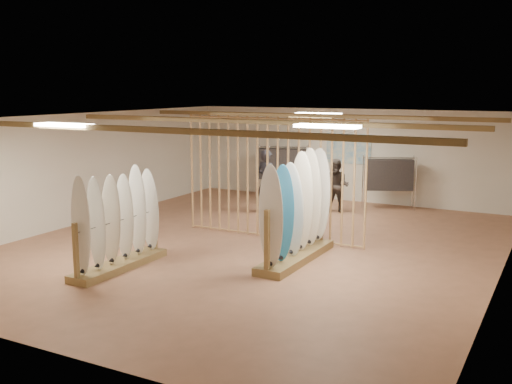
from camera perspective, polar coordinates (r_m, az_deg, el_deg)
The scene contains 16 objects.
floor at distance 13.22m, azimuth 0.00°, elevation -5.13°, with size 12.00×12.00×0.00m, color #A97051.
ceiling at distance 12.78m, azimuth 0.00°, elevation 7.08°, with size 12.00×12.00×0.00m, color gray.
wall_back at distance 18.40m, azimuth 8.81°, elevation 3.49°, with size 12.00×12.00×0.00m, color white.
wall_front at distance 8.24m, azimuth -20.05°, elevation -5.05°, with size 12.00×12.00×0.00m, color white.
wall_left at distance 15.87m, azimuth -16.17°, elevation 2.18°, with size 12.00×12.00×0.00m, color white.
wall_right at distance 11.50m, azimuth 22.59°, elevation -1.05°, with size 12.00×12.00×0.00m, color white.
ceiling_slats at distance 12.78m, azimuth 0.00°, elevation 6.72°, with size 9.50×6.12×0.10m, color olive.
light_panels at distance 12.78m, azimuth 0.00°, elevation 6.81°, with size 1.20×0.35×0.06m, color white.
bamboo_partition at distance 13.63m, azimuth 1.58°, elevation 1.34°, with size 4.45×0.05×2.78m.
poster at distance 18.36m, azimuth 8.81°, elevation 4.10°, with size 1.40×0.03×0.90m, color #3683BE.
rack_left at distance 11.73m, azimuth -12.97°, elevation -4.12°, with size 0.52×2.33×1.88m.
rack_right at distance 11.95m, azimuth 3.86°, elevation -3.19°, with size 0.61×2.64×2.13m.
clothing_rack_a at distance 18.62m, azimuth 2.49°, elevation 2.70°, with size 1.51×0.77×1.67m.
clothing_rack_b at distance 17.34m, azimuth 12.56°, elevation 1.61°, with size 1.35×0.87×1.53m.
shopper_a at distance 16.55m, azimuth 1.02°, elevation 1.46°, with size 0.72×0.49×1.98m, color #232229.
shopper_b at distance 16.63m, azimuth 7.69°, elevation 0.91°, with size 0.82×0.64×1.70m, color #342D28.
Camera 1 is at (5.98, -11.27, 3.45)m, focal length 42.00 mm.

